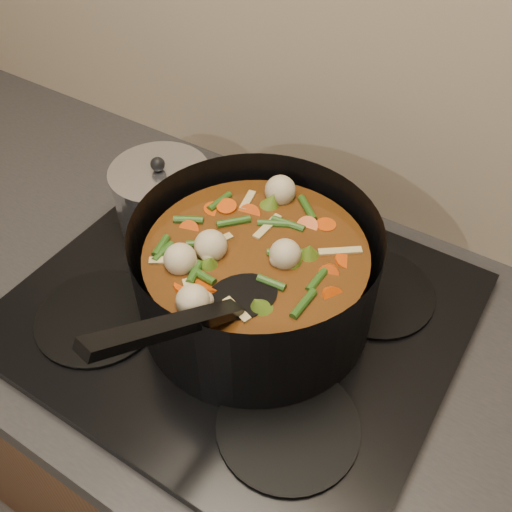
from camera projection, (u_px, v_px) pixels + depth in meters
The scene contains 4 objects.
counter at pixel (244, 450), 1.18m from camera, with size 2.64×0.64×0.91m.
stovetop at pixel (239, 309), 0.85m from camera, with size 0.62×0.54×0.03m.
stockpot at pixel (256, 276), 0.78m from camera, with size 0.43×0.50×0.24m.
saucepan at pixel (163, 197), 0.94m from camera, with size 0.16×0.16×0.13m.
Camera 1 is at (0.31, 1.49, 1.59)m, focal length 40.00 mm.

